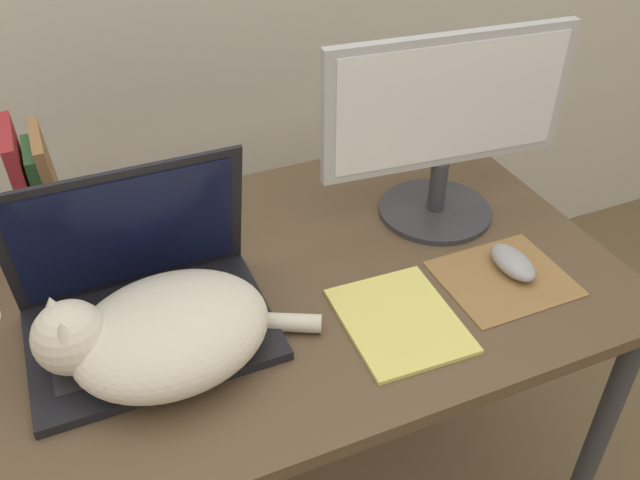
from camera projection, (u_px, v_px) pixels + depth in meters
name	position (u px, v px, depth m)	size (l,w,h in m)	color
desk	(276.00, 310.00, 1.30)	(1.27, 0.76, 0.71)	brown
laptop	(145.00, 302.00, 1.13)	(0.40, 0.28, 0.29)	black
cat	(160.00, 333.00, 1.05)	(0.45, 0.30, 0.15)	beige
external_monitor	(446.00, 125.00, 1.31)	(0.50, 0.24, 0.39)	#333338
mousepad	(504.00, 278.00, 1.26)	(0.23, 0.20, 0.00)	olive
computer_mouse	(513.00, 262.00, 1.27)	(0.06, 0.11, 0.04)	#99999E
book_row	(39.00, 193.00, 1.28)	(0.08, 0.17, 0.26)	maroon
notepad	(400.00, 320.00, 1.17)	(0.20, 0.24, 0.01)	#E5DB6B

